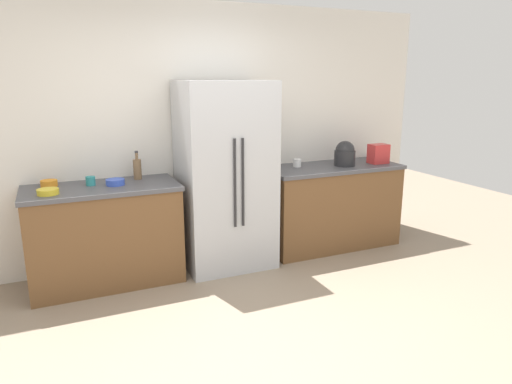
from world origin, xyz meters
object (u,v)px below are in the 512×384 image
at_px(toaster, 378,154).
at_px(cup_a, 297,163).
at_px(bottle_a, 137,169).
at_px(cup_b, 91,181).
at_px(bowl_c, 48,192).
at_px(bowl_b, 49,183).
at_px(rice_cooker, 345,154).
at_px(bowl_a, 115,182).
at_px(refrigerator, 226,176).

height_order(toaster, cup_a, toaster).
bearing_deg(bottle_a, toaster, -5.31).
height_order(cup_b, bowl_c, cup_b).
bearing_deg(bowl_b, rice_cooker, -4.25).
xyz_separation_m(cup_b, bowl_c, (-0.36, -0.21, -0.02)).
bearing_deg(bottle_a, bowl_c, -159.02).
xyz_separation_m(rice_cooker, bowl_a, (-2.47, 0.04, -0.10)).
distance_m(cup_a, bowl_b, 2.51).
bearing_deg(bowl_c, cup_b, 29.92).
bearing_deg(bowl_a, bottle_a, 36.60).
distance_m(cup_a, bowl_a, 1.95).
bearing_deg(bowl_c, bowl_a, 13.23).
relative_size(bottle_a, bowl_c, 1.56).
xyz_separation_m(toaster, bowl_c, (-3.48, -0.06, -0.09)).
xyz_separation_m(bowl_b, bowl_c, (-0.01, -0.31, -0.01)).
distance_m(bowl_a, bowl_c, 0.58).
xyz_separation_m(cup_a, bowl_c, (-2.52, -0.24, -0.02)).
relative_size(toaster, bowl_b, 1.50).
bearing_deg(toaster, cup_b, 177.27).
distance_m(cup_a, cup_b, 2.16).
height_order(rice_cooker, bowl_a, rice_cooker).
bearing_deg(bowl_c, toaster, 0.96).
relative_size(refrigerator, bowl_b, 12.82).
distance_m(toaster, bowl_c, 3.48).
distance_m(cup_b, bowl_c, 0.41).
bearing_deg(cup_b, bowl_a, -19.53).
height_order(toaster, bowl_b, toaster).
bearing_deg(bowl_a, cup_b, 160.47).
relative_size(cup_b, bowl_c, 0.48).
bearing_deg(bowl_b, bottle_a, -0.50).
xyz_separation_m(cup_b, bowl_a, (0.21, -0.07, -0.01)).
distance_m(refrigerator, bowl_c, 1.63).
relative_size(bowl_a, bowl_b, 1.16).
bearing_deg(rice_cooker, bowl_b, 175.75).
relative_size(cup_b, bowl_a, 0.50).
bearing_deg(bowl_c, bowl_b, 87.83).
height_order(refrigerator, cup_b, refrigerator).
distance_m(bottle_a, bowl_b, 0.79).
relative_size(bottle_a, bowl_b, 1.89).
xyz_separation_m(rice_cooker, cup_b, (-2.68, 0.12, -0.09)).
distance_m(refrigerator, cup_b, 1.27).
xyz_separation_m(refrigerator, cup_a, (0.89, 0.13, 0.04)).
xyz_separation_m(toaster, bowl_a, (-2.91, 0.07, -0.08)).
height_order(refrigerator, bottle_a, refrigerator).
bearing_deg(toaster, bottle_a, 174.69).
relative_size(toaster, bowl_c, 1.24).
bearing_deg(refrigerator, cup_a, 8.50).
height_order(cup_a, bowl_c, cup_a).
relative_size(refrigerator, bottle_a, 6.78).
height_order(toaster, bowl_a, toaster).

